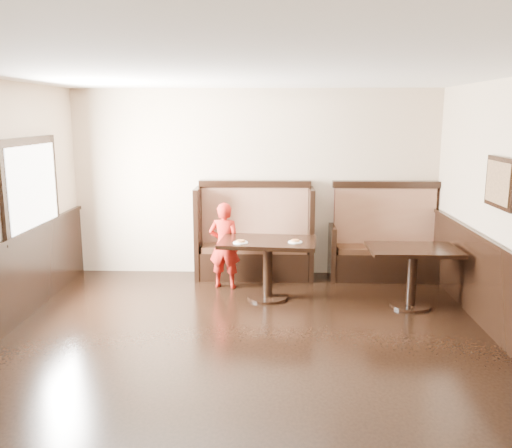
{
  "coord_description": "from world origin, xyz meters",
  "views": [
    {
      "loc": [
        0.29,
        -4.65,
        2.41
      ],
      "look_at": [
        0.05,
        2.35,
        1.0
      ],
      "focal_mm": 38.0,
      "sensor_mm": 36.0,
      "label": 1
    }
  ],
  "objects_px": {
    "booth_neighbor": "(384,246)",
    "table_main": "(268,254)",
    "booth_main": "(255,242)",
    "child": "(224,245)",
    "table_neighbor": "(413,263)"
  },
  "relations": [
    {
      "from": "table_main",
      "to": "table_neighbor",
      "type": "bearing_deg",
      "value": -2.5
    },
    {
      "from": "table_main",
      "to": "child",
      "type": "bearing_deg",
      "value": 148.66
    },
    {
      "from": "table_neighbor",
      "to": "child",
      "type": "relative_size",
      "value": 0.91
    },
    {
      "from": "table_neighbor",
      "to": "child",
      "type": "bearing_deg",
      "value": 163.45
    },
    {
      "from": "booth_neighbor",
      "to": "table_main",
      "type": "height_order",
      "value": "booth_neighbor"
    },
    {
      "from": "table_main",
      "to": "table_neighbor",
      "type": "distance_m",
      "value": 1.85
    },
    {
      "from": "booth_main",
      "to": "table_main",
      "type": "distance_m",
      "value": 1.04
    },
    {
      "from": "booth_main",
      "to": "booth_neighbor",
      "type": "distance_m",
      "value": 1.95
    },
    {
      "from": "table_main",
      "to": "child",
      "type": "xyz_separation_m",
      "value": [
        -0.62,
        0.46,
        0.0
      ]
    },
    {
      "from": "table_neighbor",
      "to": "booth_main",
      "type": "bearing_deg",
      "value": 147.89
    },
    {
      "from": "table_main",
      "to": "booth_neighbor",
      "type": "bearing_deg",
      "value": 35.5
    },
    {
      "from": "booth_main",
      "to": "table_neighbor",
      "type": "distance_m",
      "value": 2.41
    },
    {
      "from": "booth_main",
      "to": "table_neighbor",
      "type": "xyz_separation_m",
      "value": [
        2.05,
        -1.27,
        0.05
      ]
    },
    {
      "from": "table_neighbor",
      "to": "table_main",
      "type": "bearing_deg",
      "value": 171.78
    },
    {
      "from": "booth_main",
      "to": "table_main",
      "type": "xyz_separation_m",
      "value": [
        0.21,
        -1.01,
        0.08
      ]
    }
  ]
}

